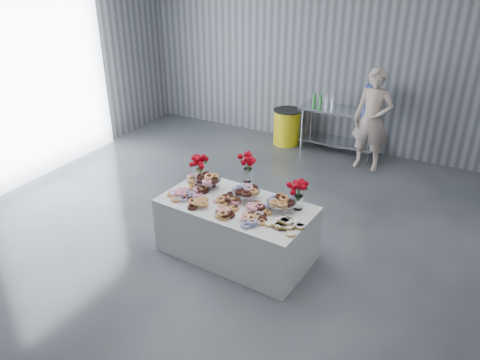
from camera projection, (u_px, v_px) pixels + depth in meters
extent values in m
plane|color=#323439|center=(212.00, 261.00, 5.99)|extent=(9.00, 9.00, 0.00)
cube|color=gray|center=(337.00, 43.00, 8.61)|extent=(8.00, 0.04, 4.00)
cube|color=white|center=(39.00, 87.00, 7.78)|extent=(0.05, 3.00, 3.00)
cube|color=white|center=(236.00, 229.00, 5.97)|extent=(1.97, 1.13, 0.75)
cube|color=silver|center=(341.00, 110.00, 8.67)|extent=(1.50, 0.60, 0.04)
cube|color=silver|center=(338.00, 141.00, 8.95)|extent=(1.40, 0.55, 0.03)
cylinder|color=silver|center=(302.00, 131.00, 8.95)|extent=(0.04, 0.04, 0.86)
cylinder|color=silver|center=(369.00, 143.00, 8.40)|extent=(0.04, 0.04, 0.86)
cylinder|color=silver|center=(311.00, 123.00, 9.35)|extent=(0.04, 0.04, 0.86)
cylinder|color=silver|center=(376.00, 134.00, 8.79)|extent=(0.04, 0.04, 0.86)
cylinder|color=silver|center=(207.00, 184.00, 6.15)|extent=(0.06, 0.06, 0.12)
cylinder|color=silver|center=(207.00, 179.00, 6.12)|extent=(0.36, 0.36, 0.01)
cylinder|color=silver|center=(246.00, 196.00, 5.86)|extent=(0.06, 0.06, 0.12)
cylinder|color=silver|center=(246.00, 191.00, 5.83)|extent=(0.36, 0.36, 0.01)
cylinder|color=silver|center=(281.00, 206.00, 5.62)|extent=(0.06, 0.06, 0.12)
cylinder|color=silver|center=(281.00, 202.00, 5.59)|extent=(0.36, 0.36, 0.01)
cylinder|color=white|center=(200.00, 175.00, 6.31)|extent=(0.11, 0.11, 0.18)
cylinder|color=#1E5919|center=(199.00, 167.00, 6.25)|extent=(0.04, 0.04, 0.18)
cylinder|color=white|center=(298.00, 202.00, 5.65)|extent=(0.11, 0.11, 0.18)
cylinder|color=#1E5919|center=(299.00, 193.00, 5.59)|extent=(0.04, 0.04, 0.18)
cylinder|color=silver|center=(248.00, 186.00, 6.05)|extent=(0.14, 0.14, 0.15)
cylinder|color=white|center=(248.00, 175.00, 5.98)|extent=(0.11, 0.11, 0.18)
cylinder|color=#1E5919|center=(248.00, 166.00, 5.92)|extent=(0.04, 0.04, 0.18)
cylinder|color=#4261E1|center=(369.00, 102.00, 8.36)|extent=(0.28, 0.28, 0.40)
sphere|color=#4261E1|center=(371.00, 88.00, 8.24)|extent=(0.20, 0.20, 0.20)
imported|color=#CC8C93|center=(372.00, 120.00, 8.11)|extent=(0.67, 0.45, 1.80)
cylinder|color=yellow|center=(287.00, 127.00, 9.37)|extent=(0.52, 0.52, 0.69)
cylinder|color=black|center=(287.00, 110.00, 9.20)|extent=(0.56, 0.56, 0.02)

